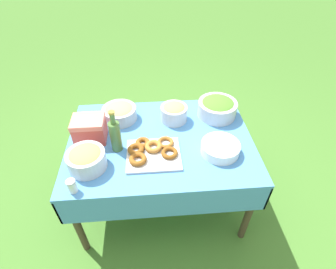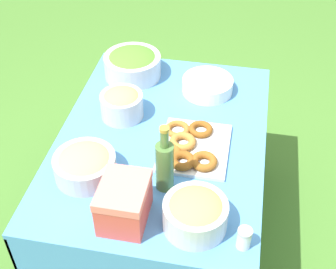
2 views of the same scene
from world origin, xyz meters
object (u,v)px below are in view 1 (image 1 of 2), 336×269
object	(u,v)px
pasta_bowl	(119,112)
olive_oil_bottle	(115,135)
salad_bowl	(217,107)
plate_stack	(220,148)
cooler_box	(90,129)
donut_platter	(152,151)
bread_bowl	(174,112)
fruit_bowl	(86,159)

from	to	relation	value
pasta_bowl	olive_oil_bottle	bearing A→B (deg)	90.02
salad_bowl	plate_stack	size ratio (longest dim) A/B	1.16
olive_oil_bottle	cooler_box	size ratio (longest dim) A/B	1.45
donut_platter	bread_bowl	distance (m)	0.41
plate_stack	olive_oil_bottle	bearing A→B (deg)	-7.23
pasta_bowl	bread_bowl	xyz separation A→B (m)	(-0.41, 0.05, 0.01)
plate_stack	pasta_bowl	bearing A→B (deg)	-31.52
plate_stack	salad_bowl	bearing A→B (deg)	-99.39
salad_bowl	donut_platter	bearing A→B (deg)	36.62
olive_oil_bottle	fruit_bowl	size ratio (longest dim) A/B	1.30
olive_oil_bottle	plate_stack	bearing A→B (deg)	172.77
donut_platter	cooler_box	world-z (taller)	cooler_box
pasta_bowl	plate_stack	bearing A→B (deg)	148.48
salad_bowl	donut_platter	world-z (taller)	salad_bowl
donut_platter	bread_bowl	size ratio (longest dim) A/B	1.78
plate_stack	olive_oil_bottle	size ratio (longest dim) A/B	0.82
salad_bowl	pasta_bowl	xyz separation A→B (m)	(0.76, -0.01, -0.01)
olive_oil_bottle	pasta_bowl	bearing A→B (deg)	-89.98
pasta_bowl	bread_bowl	bearing A→B (deg)	173.68
pasta_bowl	olive_oil_bottle	xyz separation A→B (m)	(-0.00, 0.33, 0.06)
pasta_bowl	bread_bowl	size ratio (longest dim) A/B	1.28
bread_bowl	fruit_bowl	world-z (taller)	bread_bowl
fruit_bowl	donut_platter	bearing A→B (deg)	-168.71
pasta_bowl	plate_stack	size ratio (longest dim) A/B	1.00
plate_stack	bread_bowl	bearing A→B (deg)	-53.89
salad_bowl	plate_stack	distance (m)	0.42
plate_stack	bread_bowl	size ratio (longest dim) A/B	1.27
olive_oil_bottle	cooler_box	distance (m)	0.23
donut_platter	fruit_bowl	distance (m)	0.42
donut_platter	olive_oil_bottle	xyz separation A→B (m)	(0.23, -0.07, 0.10)
salad_bowl	cooler_box	world-z (taller)	cooler_box
donut_platter	plate_stack	bearing A→B (deg)	177.61
salad_bowl	pasta_bowl	size ratio (longest dim) A/B	1.16
olive_oil_bottle	cooler_box	xyz separation A→B (m)	(0.19, -0.12, -0.04)
salad_bowl	bread_bowl	bearing A→B (deg)	5.63
donut_platter	bread_bowl	xyz separation A→B (m)	(-0.18, -0.36, 0.05)
fruit_bowl	cooler_box	size ratio (longest dim) A/B	1.11
plate_stack	fruit_bowl	distance (m)	0.87
pasta_bowl	cooler_box	xyz separation A→B (m)	(0.19, 0.22, 0.03)
olive_oil_bottle	bread_bowl	bearing A→B (deg)	-145.07
cooler_box	fruit_bowl	bearing A→B (deg)	92.94
salad_bowl	cooler_box	size ratio (longest dim) A/B	1.38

